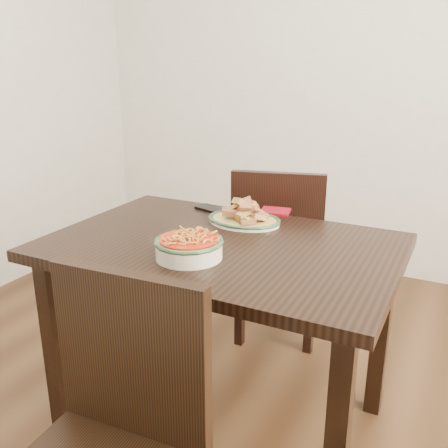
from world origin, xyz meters
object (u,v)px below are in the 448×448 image
at_px(chair_near, 110,440).
at_px(smartphone, 212,209).
at_px(noodle_bowl, 189,245).
at_px(dining_table, 221,267).
at_px(chair_far, 278,247).
at_px(fish_plate, 244,212).

height_order(chair_near, smartphone, chair_near).
bearing_deg(noodle_bowl, chair_near, -79.60).
height_order(dining_table, noodle_bowl, noodle_bowl).
xyz_separation_m(chair_far, noodle_bowl, (0.00, -0.84, 0.29)).
xyz_separation_m(dining_table, noodle_bowl, (-0.03, -0.18, 0.14)).
bearing_deg(chair_far, noodle_bowl, 75.51).
bearing_deg(dining_table, chair_far, 92.47).
bearing_deg(noodle_bowl, fish_plate, 88.68).
xyz_separation_m(chair_near, noodle_bowl, (-0.10, 0.55, 0.29)).
relative_size(fish_plate, noodle_bowl, 1.26).
bearing_deg(noodle_bowl, dining_table, 81.62).
height_order(chair_far, chair_near, same).
bearing_deg(fish_plate, chair_near, -84.54).
bearing_deg(smartphone, chair_near, -58.30).
bearing_deg(chair_far, smartphone, 45.78).
height_order(fish_plate, noodle_bowl, fish_plate).
height_order(dining_table, smartphone, smartphone).
height_order(chair_far, fish_plate, chair_far).
distance_m(chair_far, noodle_bowl, 0.89).
relative_size(chair_far, smartphone, 6.53).
height_order(chair_far, noodle_bowl, chair_far).
distance_m(chair_near, fish_plate, 1.00).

